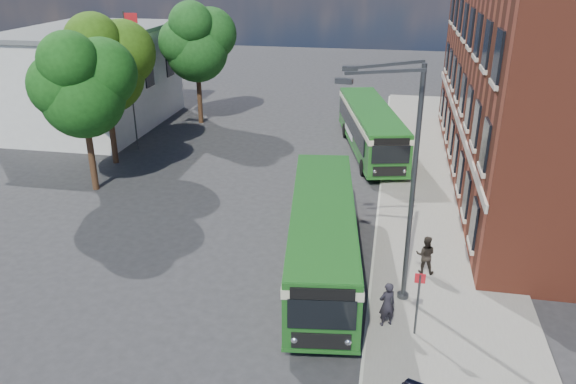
# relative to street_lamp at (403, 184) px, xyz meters

# --- Properties ---
(ground) EXTENTS (120.00, 120.00, 0.00)m
(ground) POSITION_rel_street_lamp_xyz_m (-4.84, 2.00, -4.79)
(ground) COLOR #28282A
(ground) RESTS_ON ground
(pavement) EXTENTS (6.00, 48.00, 0.15)m
(pavement) POSITION_rel_street_lamp_xyz_m (2.16, 10.00, -4.72)
(pavement) COLOR gray
(pavement) RESTS_ON ground
(kerb_line) EXTENTS (0.12, 48.00, 0.01)m
(kerb_line) POSITION_rel_street_lamp_xyz_m (-0.89, 10.00, -4.79)
(kerb_line) COLOR beige
(kerb_line) RESTS_ON ground
(white_building) EXTENTS (9.40, 13.40, 7.30)m
(white_building) POSITION_rel_street_lamp_xyz_m (-22.84, 20.00, -1.13)
(white_building) COLOR silver
(white_building) RESTS_ON ground
(flagpole) EXTENTS (0.95, 0.10, 9.00)m
(flagpole) POSITION_rel_street_lamp_xyz_m (-17.29, 15.00, 0.15)
(flagpole) COLOR #35383A
(flagpole) RESTS_ON ground
(street_lamp) EXTENTS (2.96, 2.38, 9.00)m
(street_lamp) POSITION_rel_street_lamp_xyz_m (0.00, 0.00, 0.00)
(street_lamp) COLOR #35383A
(street_lamp) RESTS_ON ground
(bus_stop_sign) EXTENTS (0.35, 0.08, 2.52)m
(bus_stop_sign) POSITION_rel_street_lamp_xyz_m (0.76, -2.20, -3.28)
(bus_stop_sign) COLOR #35383A
(bus_stop_sign) RESTS_ON ground
(bus_front) EXTENTS (4.06, 12.31, 3.02)m
(bus_front) POSITION_rel_street_lamp_xyz_m (-2.99, 1.70, -2.96)
(bus_front) COLOR #1B551B
(bus_front) RESTS_ON ground
(bus_rear) EXTENTS (5.34, 12.65, 3.02)m
(bus_rear) POSITION_rel_street_lamp_xyz_m (-1.87, 17.45, -2.96)
(bus_rear) COLOR #1E611E
(bus_rear) RESTS_ON ground
(pedestrian_a) EXTENTS (0.74, 0.66, 1.70)m
(pedestrian_a) POSITION_rel_street_lamp_xyz_m (-0.24, -1.88, -3.79)
(pedestrian_a) COLOR black
(pedestrian_a) RESTS_ON pavement
(pedestrian_b) EXTENTS (0.85, 0.69, 1.64)m
(pedestrian_b) POSITION_rel_street_lamp_xyz_m (1.21, 2.00, -3.82)
(pedestrian_b) COLOR black
(pedestrian_b) RESTS_ON pavement
(tree_left) EXTENTS (5.22, 4.97, 8.82)m
(tree_left) POSITION_rel_street_lamp_xyz_m (-16.61, 7.98, 1.19)
(tree_left) COLOR #322012
(tree_left) RESTS_ON ground
(tree_mid) EXTENTS (5.51, 5.24, 9.30)m
(tree_mid) POSITION_rel_street_lamp_xyz_m (-17.53, 12.25, 1.52)
(tree_mid) COLOR #322012
(tree_mid) RESTS_ON ground
(tree_right) EXTENTS (5.47, 5.20, 9.23)m
(tree_right) POSITION_rel_street_lamp_xyz_m (-15.21, 22.07, 1.48)
(tree_right) COLOR #322012
(tree_right) RESTS_ON ground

